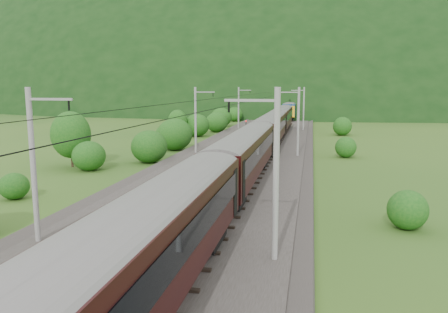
# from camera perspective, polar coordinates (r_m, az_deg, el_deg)

# --- Properties ---
(ground) EXTENTS (600.00, 600.00, 0.00)m
(ground) POSITION_cam_1_polar(r_m,az_deg,el_deg) (22.64, -9.64, -12.56)
(ground) COLOR #244C17
(ground) RESTS_ON ground
(railbed) EXTENTS (14.00, 220.00, 0.30)m
(railbed) POSITION_cam_1_polar(r_m,az_deg,el_deg) (31.66, -3.15, -5.86)
(railbed) COLOR #38332D
(railbed) RESTS_ON ground
(track_left) EXTENTS (2.40, 220.00, 0.27)m
(track_left) POSITION_cam_1_polar(r_m,az_deg,el_deg) (32.27, -7.30, -5.23)
(track_left) COLOR #553324
(track_left) RESTS_ON railbed
(track_right) EXTENTS (2.40, 220.00, 0.27)m
(track_right) POSITION_cam_1_polar(r_m,az_deg,el_deg) (31.11, 1.15, -5.70)
(track_right) COLOR #553324
(track_right) RESTS_ON railbed
(catenary_left) EXTENTS (2.54, 192.28, 8.00)m
(catenary_left) POSITION_cam_1_polar(r_m,az_deg,el_deg) (53.56, -3.66, 4.98)
(catenary_left) COLOR gray
(catenary_left) RESTS_ON railbed
(catenary_right) EXTENTS (2.54, 192.28, 8.00)m
(catenary_right) POSITION_cam_1_polar(r_m,az_deg,el_deg) (51.77, 9.59, 4.73)
(catenary_right) COLOR gray
(catenary_right) RESTS_ON railbed
(overhead_wires) EXTENTS (4.83, 198.00, 0.03)m
(overhead_wires) POSITION_cam_1_polar(r_m,az_deg,el_deg) (30.62, -3.27, 6.81)
(overhead_wires) COLOR black
(overhead_wires) RESTS_ON ground
(mountain_main) EXTENTS (504.00, 360.00, 244.00)m
(mountain_main) POSITION_cam_1_polar(r_m,az_deg,el_deg) (279.84, 9.84, 7.23)
(mountain_main) COLOR black
(mountain_main) RESTS_ON ground
(mountain_ridge) EXTENTS (336.00, 280.00, 132.00)m
(mountain_ridge) POSITION_cam_1_polar(r_m,az_deg,el_deg) (344.28, -10.52, 7.52)
(mountain_ridge) COLOR black
(mountain_ridge) RESTS_ON ground
(train) EXTENTS (2.92, 139.81, 5.07)m
(train) POSITION_cam_1_polar(r_m,az_deg,el_deg) (46.61, 4.75, 3.08)
(train) COLOR black
(train) RESTS_ON ground
(hazard_post_near) EXTENTS (0.18, 0.18, 1.67)m
(hazard_post_near) POSITION_cam_1_polar(r_m,az_deg,el_deg) (55.46, 3.01, 1.63)
(hazard_post_near) COLOR red
(hazard_post_near) RESTS_ON railbed
(hazard_post_far) EXTENTS (0.15, 0.15, 1.38)m
(hazard_post_far) POSITION_cam_1_polar(r_m,az_deg,el_deg) (46.90, 2.45, 0.09)
(hazard_post_far) COLOR red
(hazard_post_far) RESTS_ON railbed
(signal) EXTENTS (0.22, 0.22, 2.02)m
(signal) POSITION_cam_1_polar(r_m,az_deg,el_deg) (79.29, 2.90, 4.12)
(signal) COLOR black
(signal) RESTS_ON railbed
(vegetation_left) EXTENTS (13.97, 148.19, 5.84)m
(vegetation_left) POSITION_cam_1_polar(r_m,az_deg,el_deg) (50.90, -12.76, 1.89)
(vegetation_left) COLOR #164E14
(vegetation_left) RESTS_ON ground
(vegetation_right) EXTENTS (4.02, 102.81, 2.89)m
(vegetation_right) POSITION_cam_1_polar(r_m,az_deg,el_deg) (41.90, 18.06, -1.11)
(vegetation_right) COLOR #164E14
(vegetation_right) RESTS_ON ground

